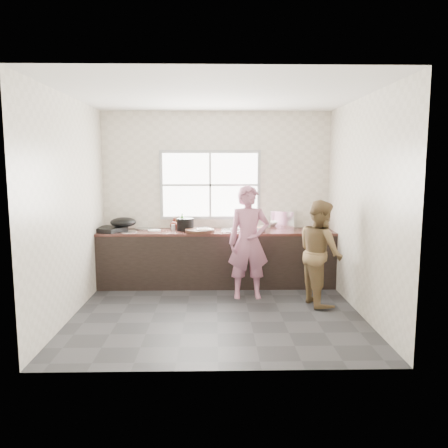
{
  "coord_description": "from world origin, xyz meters",
  "views": [
    {
      "loc": [
        -0.03,
        -5.37,
        1.87
      ],
      "look_at": [
        0.1,
        0.65,
        1.05
      ],
      "focal_mm": 35.0,
      "sensor_mm": 36.0,
      "label": 1
    }
  ],
  "objects_px": {
    "bowl_mince": "(204,231)",
    "bottle_brown_tall": "(179,223)",
    "pot_lid_right": "(144,229)",
    "person_side": "(320,252)",
    "wok": "(123,222)",
    "burner": "(109,229)",
    "cutting_board": "(200,231)",
    "pot_lid_left": "(128,232)",
    "glass_jar": "(173,227)",
    "bottle_brown_short": "(174,224)",
    "bowl_held": "(235,229)",
    "bottle_green": "(182,221)",
    "plate_food": "(154,230)",
    "dish_rack": "(284,220)",
    "bowl_crabs": "(259,229)",
    "black_pot": "(185,224)",
    "woman": "(249,246)"
  },
  "relations": [
    {
      "from": "plate_food",
      "to": "bottle_green",
      "type": "xyz_separation_m",
      "value": [
        0.42,
        0.08,
        0.13
      ]
    },
    {
      "from": "glass_jar",
      "to": "burner",
      "type": "bearing_deg",
      "value": -173.71
    },
    {
      "from": "bowl_crabs",
      "to": "burner",
      "type": "height_order",
      "value": "burner"
    },
    {
      "from": "bottle_brown_tall",
      "to": "pot_lid_right",
      "type": "distance_m",
      "value": 0.56
    },
    {
      "from": "bowl_held",
      "to": "bottle_brown_short",
      "type": "relative_size",
      "value": 1.19
    },
    {
      "from": "dish_rack",
      "to": "glass_jar",
      "type": "bearing_deg",
      "value": -152.37
    },
    {
      "from": "burner",
      "to": "pot_lid_left",
      "type": "distance_m",
      "value": 0.34
    },
    {
      "from": "cutting_board",
      "to": "bottle_green",
      "type": "bearing_deg",
      "value": 141.18
    },
    {
      "from": "burner",
      "to": "pot_lid_left",
      "type": "bearing_deg",
      "value": -19.48
    },
    {
      "from": "bowl_mince",
      "to": "bottle_green",
      "type": "xyz_separation_m",
      "value": [
        -0.35,
        0.28,
        0.11
      ]
    },
    {
      "from": "person_side",
      "to": "pot_lid_right",
      "type": "height_order",
      "value": "person_side"
    },
    {
      "from": "plate_food",
      "to": "dish_rack",
      "type": "xyz_separation_m",
      "value": [
        2.04,
        0.23,
        0.13
      ]
    },
    {
      "from": "wok",
      "to": "pot_lid_right",
      "type": "relative_size",
      "value": 1.43
    },
    {
      "from": "bowl_mince",
      "to": "burner",
      "type": "bearing_deg",
      "value": 173.31
    },
    {
      "from": "plate_food",
      "to": "bottle_green",
      "type": "distance_m",
      "value": 0.45
    },
    {
      "from": "bowl_mince",
      "to": "bottle_brown_tall",
      "type": "distance_m",
      "value": 0.61
    },
    {
      "from": "pot_lid_right",
      "to": "burner",
      "type": "bearing_deg",
      "value": -155.78
    },
    {
      "from": "bottle_green",
      "to": "woman",
      "type": "bearing_deg",
      "value": -36.75
    },
    {
      "from": "plate_food",
      "to": "burner",
      "type": "relative_size",
      "value": 0.47
    },
    {
      "from": "bowl_crabs",
      "to": "woman",
      "type": "bearing_deg",
      "value": -109.72
    },
    {
      "from": "burner",
      "to": "wok",
      "type": "xyz_separation_m",
      "value": [
        0.22,
        0.04,
        0.1
      ]
    },
    {
      "from": "plate_food",
      "to": "pot_lid_right",
      "type": "bearing_deg",
      "value": 134.27
    },
    {
      "from": "bottle_brown_tall",
      "to": "burner",
      "type": "distance_m",
      "value": 1.08
    },
    {
      "from": "bowl_crabs",
      "to": "dish_rack",
      "type": "relative_size",
      "value": 0.51
    },
    {
      "from": "pot_lid_left",
      "to": "bottle_brown_tall",
      "type": "bearing_deg",
      "value": 27.71
    },
    {
      "from": "pot_lid_right",
      "to": "person_side",
      "type": "bearing_deg",
      "value": -24.34
    },
    {
      "from": "bowl_crabs",
      "to": "pot_lid_left",
      "type": "bearing_deg",
      "value": -178.13
    },
    {
      "from": "person_side",
      "to": "bowl_held",
      "type": "height_order",
      "value": "person_side"
    },
    {
      "from": "person_side",
      "to": "cutting_board",
      "type": "xyz_separation_m",
      "value": [
        -1.64,
        0.8,
        0.18
      ]
    },
    {
      "from": "cutting_board",
      "to": "pot_lid_left",
      "type": "xyz_separation_m",
      "value": [
        -1.08,
        0.0,
        -0.02
      ]
    },
    {
      "from": "pot_lid_left",
      "to": "pot_lid_right",
      "type": "relative_size",
      "value": 0.97
    },
    {
      "from": "cutting_board",
      "to": "wok",
      "type": "xyz_separation_m",
      "value": [
        -1.18,
        0.16,
        0.11
      ]
    },
    {
      "from": "bowl_crabs",
      "to": "glass_jar",
      "type": "bearing_deg",
      "value": 173.3
    },
    {
      "from": "bowl_mince",
      "to": "plate_food",
      "type": "bearing_deg",
      "value": 165.35
    },
    {
      "from": "wok",
      "to": "burner",
      "type": "bearing_deg",
      "value": -170.16
    },
    {
      "from": "bowl_held",
      "to": "burner",
      "type": "height_order",
      "value": "burner"
    },
    {
      "from": "black_pot",
      "to": "plate_food",
      "type": "bearing_deg",
      "value": -175.57
    },
    {
      "from": "black_pot",
      "to": "plate_food",
      "type": "height_order",
      "value": "black_pot"
    },
    {
      "from": "woman",
      "to": "bowl_mince",
      "type": "relative_size",
      "value": 6.34
    },
    {
      "from": "bowl_crabs",
      "to": "bottle_brown_short",
      "type": "relative_size",
      "value": 1.21
    },
    {
      "from": "bottle_brown_tall",
      "to": "cutting_board",
      "type": "bearing_deg",
      "value": -47.9
    },
    {
      "from": "pot_lid_left",
      "to": "woman",
      "type": "bearing_deg",
      "value": -16.06
    },
    {
      "from": "person_side",
      "to": "bowl_crabs",
      "type": "xyz_separation_m",
      "value": [
        -0.73,
        0.87,
        0.18
      ]
    },
    {
      "from": "bowl_held",
      "to": "burner",
      "type": "relative_size",
      "value": 0.45
    },
    {
      "from": "bottle_green",
      "to": "glass_jar",
      "type": "height_order",
      "value": "bottle_green"
    },
    {
      "from": "bottle_brown_short",
      "to": "wok",
      "type": "bearing_deg",
      "value": -166.12
    },
    {
      "from": "woman",
      "to": "bowl_crabs",
      "type": "xyz_separation_m",
      "value": [
        0.21,
        0.58,
        0.15
      ]
    },
    {
      "from": "bottle_brown_tall",
      "to": "bottle_brown_short",
      "type": "bearing_deg",
      "value": -148.05
    },
    {
      "from": "bowl_held",
      "to": "black_pot",
      "type": "height_order",
      "value": "black_pot"
    },
    {
      "from": "bottle_brown_tall",
      "to": "pot_lid_left",
      "type": "bearing_deg",
      "value": -152.29
    }
  ]
}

